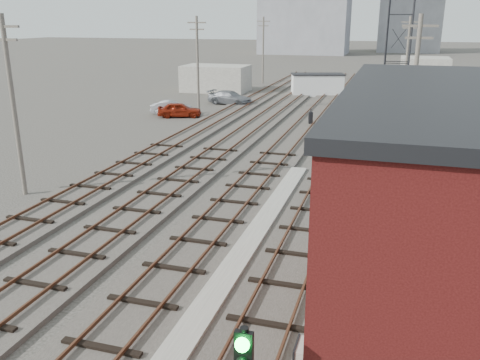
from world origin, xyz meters
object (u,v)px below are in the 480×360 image
at_px(car_red, 179,110).
at_px(car_silver, 172,108).
at_px(switch_stand, 311,118).
at_px(car_grey, 230,98).
at_px(site_trailer, 317,85).

height_order(car_red, car_silver, car_red).
height_order(switch_stand, car_silver, switch_stand).
relative_size(car_silver, car_grey, 0.79).
bearing_deg(car_red, switch_stand, -111.16).
bearing_deg(switch_stand, car_silver, 149.52).
xyz_separation_m(car_red, car_grey, (2.24, 8.36, 0.02)).
height_order(site_trailer, car_red, site_trailer).
relative_size(site_trailer, car_grey, 1.35).
distance_m(car_silver, car_grey, 8.05).
bearing_deg(car_red, car_grey, -33.93).
bearing_deg(switch_stand, car_grey, 114.98).
xyz_separation_m(switch_stand, car_red, (-12.30, 0.48, 0.02)).
relative_size(switch_stand, car_silver, 0.36).
distance_m(switch_stand, car_red, 12.31).
relative_size(switch_stand, car_grey, 0.29).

